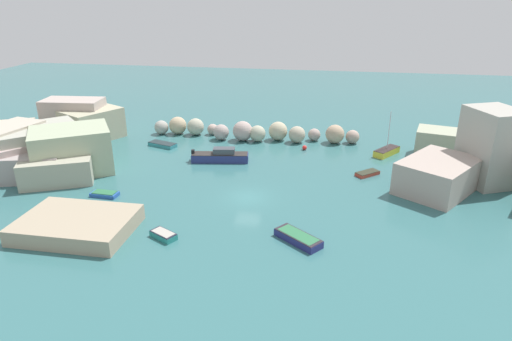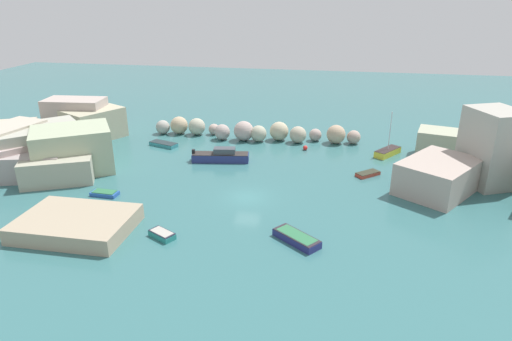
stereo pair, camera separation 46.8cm
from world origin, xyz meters
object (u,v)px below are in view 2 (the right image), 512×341
object	(u,v)px
moored_boat_4	(105,193)
moored_boat_5	(368,174)
stone_dock	(76,224)
moored_boat_1	(388,152)
channel_buoy	(305,148)
moored_boat_2	(164,144)
moored_boat_0	(221,156)
moored_boat_6	(162,234)
moored_boat_3	(297,238)

from	to	relation	value
moored_boat_4	moored_boat_5	bearing A→B (deg)	-155.78
stone_dock	moored_boat_5	size ratio (longest dim) A/B	3.27
stone_dock	moored_boat_1	size ratio (longest dim) A/B	1.67
channel_buoy	moored_boat_1	world-z (taller)	moored_boat_1
moored_boat_4	moored_boat_5	distance (m)	28.50
stone_dock	moored_boat_2	bearing A→B (deg)	92.81
moored_boat_5	moored_boat_0	bearing A→B (deg)	-46.03
moored_boat_1	moored_boat_6	distance (m)	31.98
stone_dock	moored_boat_1	world-z (taller)	moored_boat_1
moored_boat_0	moored_boat_6	world-z (taller)	moored_boat_0
channel_buoy	moored_boat_2	size ratio (longest dim) A/B	0.15
moored_boat_2	moored_boat_5	xyz separation A→B (m)	(26.49, -5.68, -0.05)
moored_boat_5	moored_boat_6	xyz separation A→B (m)	(-17.70, -17.17, 0.08)
stone_dock	moored_boat_6	xyz separation A→B (m)	(7.65, 0.29, -0.42)
moored_boat_0	moored_boat_2	distance (m)	10.03
moored_boat_1	moored_boat_6	size ratio (longest dim) A/B	2.18
moored_boat_2	moored_boat_5	distance (m)	27.09
moored_boat_3	moored_boat_4	distance (m)	20.84
moored_boat_2	moored_boat_5	size ratio (longest dim) A/B	1.42
moored_boat_5	moored_boat_3	bearing A→B (deg)	26.39
moored_boat_2	moored_boat_6	world-z (taller)	moored_boat_6
moored_boat_2	moored_boat_3	xyz separation A→B (m)	(20.00, -21.50, 0.10)
channel_buoy	moored_boat_5	size ratio (longest dim) A/B	0.21
moored_boat_5	moored_boat_6	size ratio (longest dim) A/B	1.12
moored_boat_4	moored_boat_5	xyz separation A→B (m)	(26.58, 10.28, -0.01)
moored_boat_0	moored_boat_2	world-z (taller)	moored_boat_0
moored_boat_1	moored_boat_5	size ratio (longest dim) A/B	1.96
stone_dock	channel_buoy	xyz separation A→B (m)	(17.72, 24.95, -0.41)
moored_boat_0	moored_boat_6	size ratio (longest dim) A/B	2.72
moored_boat_0	moored_boat_1	xyz separation A→B (m)	(20.18, 5.97, -0.22)
moored_boat_3	moored_boat_5	bearing A→B (deg)	-74.01
stone_dock	moored_boat_1	xyz separation A→B (m)	(28.12, 24.86, -0.27)
moored_boat_0	stone_dock	bearing A→B (deg)	-121.53
stone_dock	moored_boat_4	world-z (taller)	stone_dock
moored_boat_1	moored_boat_6	world-z (taller)	moored_boat_1
channel_buoy	moored_boat_2	bearing A→B (deg)	-174.53
moored_boat_2	moored_boat_3	distance (m)	29.37
moored_boat_1	moored_boat_4	bearing A→B (deg)	-23.16
moored_boat_1	moored_boat_5	distance (m)	7.91
moored_boat_6	moored_boat_5	bearing A→B (deg)	-106.70
stone_dock	moored_boat_5	bearing A→B (deg)	34.55
stone_dock	moored_boat_0	size ratio (longest dim) A/B	1.34
moored_boat_4	channel_buoy	bearing A→B (deg)	-133.76
channel_buoy	moored_boat_2	xyz separation A→B (m)	(-18.85, -1.81, -0.04)
moored_boat_1	moored_boat_5	xyz separation A→B (m)	(-2.77, -7.40, -0.23)
moored_boat_3	moored_boat_6	distance (m)	11.29
moored_boat_5	moored_boat_6	bearing A→B (deg)	2.82
moored_boat_1	moored_boat_3	distance (m)	25.00
stone_dock	moored_boat_6	distance (m)	7.67
moored_boat_0	moored_boat_6	xyz separation A→B (m)	(-0.28, -18.61, -0.37)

